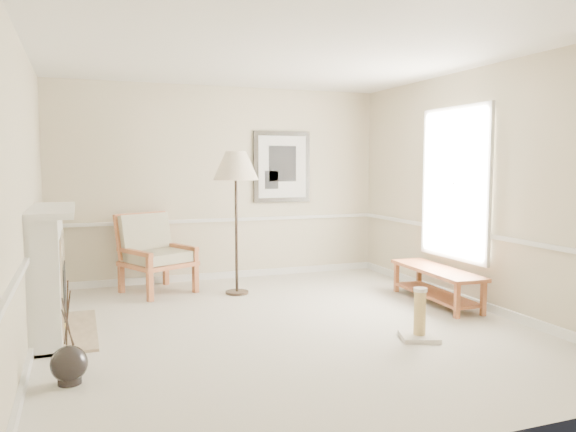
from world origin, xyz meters
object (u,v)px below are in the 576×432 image
Objects in this scene: floor_vase at (69,365)px; scratching_post at (420,323)px; floor_lamp at (236,170)px; bench at (436,280)px; armchair at (153,250)px.

floor_vase is 1.62× the size of scratching_post.
floor_lamp is 1.23× the size of bench.
floor_vase reaches higher than scratching_post.
floor_lamp is 3.19m from scratching_post.
bench is at bearing -55.77° from armchair.
floor_lamp is 2.95m from bench.
floor_lamp reaches higher than floor_vase.
armchair is 2.17× the size of scratching_post.
armchair is (1.04, 3.10, 0.42)m from floor_vase.
armchair is 0.59× the size of floor_lamp.
armchair is 3.78m from bench.
bench is (3.26, -1.90, -0.28)m from armchair.
floor_vase is 3.30m from armchair.
floor_lamp is (2.08, 2.56, 1.51)m from floor_vase.
floor_lamp is at bearing -53.17° from armchair.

